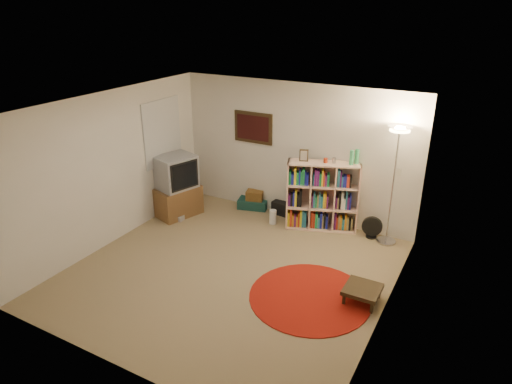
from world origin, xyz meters
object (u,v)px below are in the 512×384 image
at_px(bookshelf, 321,197).
at_px(floor_fan, 372,227).
at_px(tv_stand, 177,187).
at_px(suitcase, 253,203).
at_px(floor_lamp, 398,147).
at_px(side_table, 362,290).

relative_size(bookshelf, floor_fan, 3.77).
xyz_separation_m(tv_stand, suitcase, (1.10, 0.96, -0.47)).
bearing_deg(floor_lamp, side_table, -86.32).
height_order(bookshelf, floor_lamp, floor_lamp).
relative_size(floor_lamp, suitcase, 3.14).
distance_m(bookshelf, floor_fan, 1.00).
relative_size(suitcase, side_table, 1.36).
bearing_deg(side_table, bookshelf, 126.26).
distance_m(bookshelf, tv_stand, 2.68).
height_order(floor_fan, tv_stand, tv_stand).
bearing_deg(suitcase, tv_stand, -153.83).
bearing_deg(floor_fan, side_table, -87.51).
height_order(floor_lamp, side_table, floor_lamp).
xyz_separation_m(bookshelf, side_table, (1.30, -1.77, -0.42)).
xyz_separation_m(floor_lamp, tv_stand, (-3.75, -0.81, -1.10)).
bearing_deg(tv_stand, floor_fan, 31.26).
xyz_separation_m(floor_fan, side_table, (0.38, -1.84, -0.02)).
bearing_deg(side_table, tv_stand, 165.55).
bearing_deg(floor_fan, tv_stand, -175.65).
distance_m(floor_lamp, side_table, 2.35).
height_order(floor_lamp, tv_stand, floor_lamp).
relative_size(floor_fan, suitcase, 0.62).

